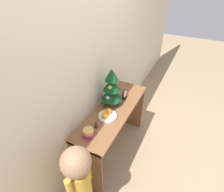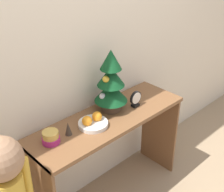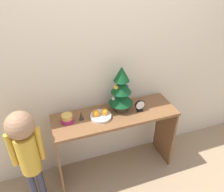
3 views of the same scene
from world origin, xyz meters
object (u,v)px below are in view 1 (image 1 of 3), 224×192
at_px(mini_tree, 112,88).
at_px(desk_clock, 124,94).
at_px(figurine, 96,124).
at_px(child_figure, 79,179).
at_px(singing_bowl, 88,133).
at_px(fruit_bowl, 107,115).

xyz_separation_m(mini_tree, desk_clock, (0.17, -0.09, -0.17)).
bearing_deg(desk_clock, figurine, 174.33).
distance_m(figurine, child_figure, 0.55).
relative_size(singing_bowl, figurine, 1.22).
height_order(figurine, child_figure, child_figure).
distance_m(fruit_bowl, figurine, 0.19).
bearing_deg(child_figure, desk_clock, 4.74).
distance_m(mini_tree, figurine, 0.46).
height_order(fruit_bowl, child_figure, child_figure).
bearing_deg(singing_bowl, desk_clock, -5.18).
relative_size(desk_clock, figurine, 1.34).
height_order(fruit_bowl, singing_bowl, fruit_bowl).
xyz_separation_m(mini_tree, child_figure, (-0.94, -0.18, -0.27)).
bearing_deg(child_figure, fruit_bowl, 9.56).
distance_m(mini_tree, desk_clock, 0.26).
height_order(mini_tree, figurine, mini_tree).
xyz_separation_m(singing_bowl, desk_clock, (0.72, -0.07, 0.02)).
relative_size(fruit_bowl, desk_clock, 1.63).
bearing_deg(fruit_bowl, desk_clock, -3.76).
bearing_deg(figurine, fruit_bowl, -9.84).
bearing_deg(fruit_bowl, child_figure, -170.44).
relative_size(fruit_bowl, child_figure, 0.19).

